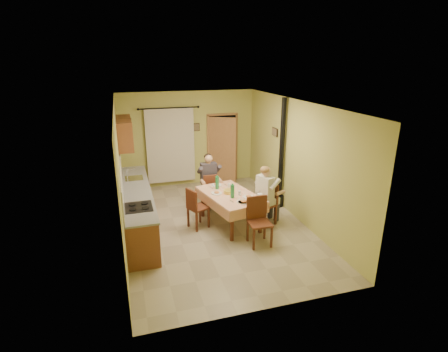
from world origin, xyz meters
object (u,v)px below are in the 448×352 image
object	(u,v)px
dining_table	(230,209)
chair_right	(265,212)
man_far	(209,175)
man_right	(266,189)
chair_left	(198,216)
chair_near	(259,231)
stove_flue	(281,169)
chair_far	(209,197)

from	to	relation	value
dining_table	chair_right	xyz separation A→B (m)	(0.80, -0.20, -0.09)
man_far	man_right	distance (m)	1.66
man_right	chair_left	bearing A→B (deg)	58.20
dining_table	man_right	distance (m)	0.96
chair_near	stove_flue	size ratio (longest dim) A/B	0.36
dining_table	man_far	distance (m)	1.24
chair_right	man_right	world-z (taller)	man_right
man_far	man_right	world-z (taller)	same
chair_far	chair_near	distance (m)	2.21
dining_table	chair_near	bearing A→B (deg)	-86.65
chair_left	stove_flue	world-z (taller)	stove_flue
chair_far	man_far	distance (m)	0.59
chair_far	man_far	xyz separation A→B (m)	(-0.00, 0.01, 0.59)
chair_far	man_right	distance (m)	1.75
chair_right	chair_left	xyz separation A→B (m)	(-1.55, 0.26, -0.00)
chair_near	chair_right	distance (m)	0.98
chair_far	chair_right	size ratio (longest dim) A/B	0.95
dining_table	man_right	world-z (taller)	man_right
chair_near	chair_left	bearing A→B (deg)	-45.10
chair_right	stove_flue	world-z (taller)	stove_flue
chair_near	chair_right	world-z (taller)	chair_near
chair_right	stove_flue	size ratio (longest dim) A/B	0.35
chair_far	man_right	bearing A→B (deg)	-53.49
chair_far	stove_flue	xyz separation A→B (m)	(1.76, -0.46, 0.74)
chair_far	man_right	xyz separation A→B (m)	(1.00, -1.31, 0.59)
chair_near	stove_flue	bearing A→B (deg)	-124.98
chair_near	chair_far	bearing A→B (deg)	-75.15
chair_far	chair_left	world-z (taller)	chair_left
dining_table	man_right	xyz separation A→B (m)	(0.79, -0.21, 0.50)
man_far	stove_flue	distance (m)	1.83
chair_left	man_right	world-z (taller)	man_right
dining_table	man_far	xyz separation A→B (m)	(-0.21, 1.12, 0.50)
dining_table	chair_right	distance (m)	0.83
man_far	stove_flue	xyz separation A→B (m)	(1.76, -0.47, 0.15)
chair_far	stove_flue	distance (m)	1.96
chair_left	man_far	world-z (taller)	man_far
chair_far	chair_right	world-z (taller)	chair_right
chair_far	man_right	world-z (taller)	man_right
chair_right	stove_flue	bearing A→B (deg)	-63.11
chair_far	chair_left	bearing A→B (deg)	-118.10
chair_left	chair_far	bearing A→B (deg)	129.57
man_far	stove_flue	world-z (taller)	stove_flue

